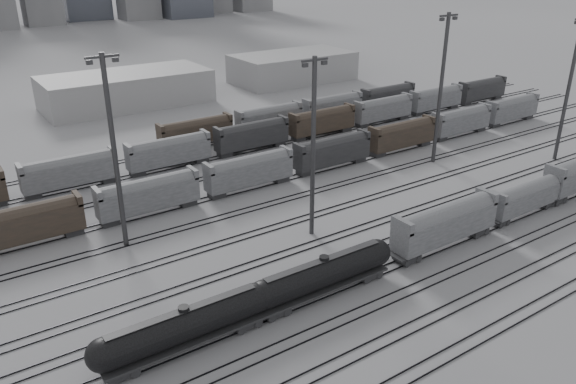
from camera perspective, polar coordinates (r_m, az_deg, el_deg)
ground at (r=64.32m, az=4.60°, el=-10.55°), size 900.00×900.00×0.00m
tracks at (r=76.66m, az=-3.56°, el=-4.44°), size 220.00×71.50×0.16m
tank_car_a at (r=56.16m, az=-10.41°, el=-13.23°), size 18.95×3.16×4.68m
tank_car_b at (r=63.15m, az=3.64°, el=-8.28°), size 19.05×3.18×4.71m
hopper_car_a at (r=75.04m, az=15.70°, el=-2.94°), size 16.48×3.27×5.89m
hopper_car_b at (r=88.21m, az=22.99°, el=-0.38°), size 13.69×2.72×4.90m
light_mast_b at (r=72.17m, az=-17.25°, el=4.13°), size 4.01×0.64×25.07m
light_mast_c at (r=72.33m, az=2.57°, el=4.79°), size 3.85×0.62×24.08m
light_mast_d at (r=102.72m, az=15.29°, el=10.32°), size 4.21×0.67×26.32m
light_mast_e at (r=112.23m, az=26.64°, el=9.56°), size 4.10×0.66×25.63m
bg_string_near at (r=90.60m, az=-3.96°, el=1.98°), size 151.00×3.00×5.60m
bg_string_mid at (r=108.37m, az=-3.70°, el=5.64°), size 151.00×3.00×5.60m
bg_string_far at (r=123.94m, az=1.42°, el=7.97°), size 66.00×3.00×5.60m
warehouse_mid at (r=146.58m, az=-16.07°, el=10.00°), size 40.00×18.00×8.00m
warehouse_right at (r=168.48m, az=0.50°, el=12.56°), size 35.00×18.00×8.00m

